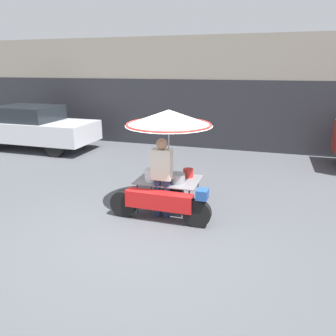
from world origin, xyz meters
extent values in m
plane|color=#4C4F54|center=(0.00, 0.00, 0.00)|extent=(36.00, 36.00, 0.00)
cube|color=gray|center=(0.00, 7.56, 1.92)|extent=(28.00, 2.00, 3.84)
cube|color=#28282D|center=(0.00, 6.53, 1.20)|extent=(23.80, 0.06, 2.40)
cylinder|color=black|center=(0.86, 0.44, 0.26)|extent=(0.52, 0.14, 0.52)
cylinder|color=black|center=(-0.59, 0.44, 0.26)|extent=(0.52, 0.14, 0.52)
cube|color=red|center=(0.14, 0.44, 0.42)|extent=(1.29, 0.24, 0.32)
cube|color=#234C93|center=(0.95, 0.44, 0.64)|extent=(0.20, 0.24, 0.18)
cylinder|color=black|center=(0.14, 1.33, 0.24)|extent=(0.47, 0.14, 0.47)
cylinder|color=#515156|center=(0.66, 0.66, 0.31)|extent=(0.03, 0.03, 0.62)
cylinder|color=#515156|center=(0.66, 1.44, 0.31)|extent=(0.03, 0.03, 0.62)
cylinder|color=#515156|center=(-0.39, 0.66, 0.31)|extent=(0.03, 0.03, 0.62)
cylinder|color=#515156|center=(-0.39, 1.44, 0.31)|extent=(0.03, 0.03, 0.62)
cube|color=gray|center=(0.14, 1.05, 0.63)|extent=(1.24, 0.92, 0.02)
cylinder|color=#B2B2B7|center=(0.14, 1.05, 1.19)|extent=(0.03, 0.03, 1.09)
cone|color=white|center=(0.14, 1.05, 1.88)|extent=(1.69, 1.69, 0.30)
torus|color=red|center=(0.14, 1.05, 1.75)|extent=(1.65, 1.65, 0.05)
cylinder|color=silver|center=(-0.14, 0.89, 0.75)|extent=(0.34, 0.34, 0.22)
cylinder|color=#939399|center=(0.35, 0.91, 0.73)|extent=(0.31, 0.31, 0.18)
cylinder|color=silver|center=(0.07, 1.24, 0.68)|extent=(0.28, 0.28, 0.07)
cylinder|color=red|center=(0.48, 1.30, 0.73)|extent=(0.21, 0.21, 0.17)
cylinder|color=navy|center=(0.03, 0.66, 0.39)|extent=(0.14, 0.14, 0.77)
cylinder|color=navy|center=(0.21, 0.66, 0.39)|extent=(0.14, 0.14, 0.77)
cube|color=beige|center=(0.12, 0.66, 1.06)|extent=(0.38, 0.22, 0.58)
sphere|color=#A87A5B|center=(0.12, 0.66, 1.46)|extent=(0.21, 0.21, 0.21)
cylinder|color=black|center=(-4.60, 3.85, 0.33)|extent=(0.66, 0.20, 0.66)
cylinder|color=black|center=(-4.60, 5.38, 0.33)|extent=(0.66, 0.20, 0.66)
cylinder|color=black|center=(-7.29, 5.38, 0.33)|extent=(0.66, 0.20, 0.66)
cube|color=silver|center=(-5.94, 4.61, 0.67)|extent=(4.33, 1.80, 0.68)
cube|color=#1E2328|center=(-6.16, 4.61, 1.26)|extent=(2.08, 1.59, 0.51)
cylinder|color=brown|center=(-8.66, 5.73, 0.12)|extent=(0.30, 0.30, 0.24)
camera|label=1|loc=(1.99, -4.92, 2.81)|focal=35.00mm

